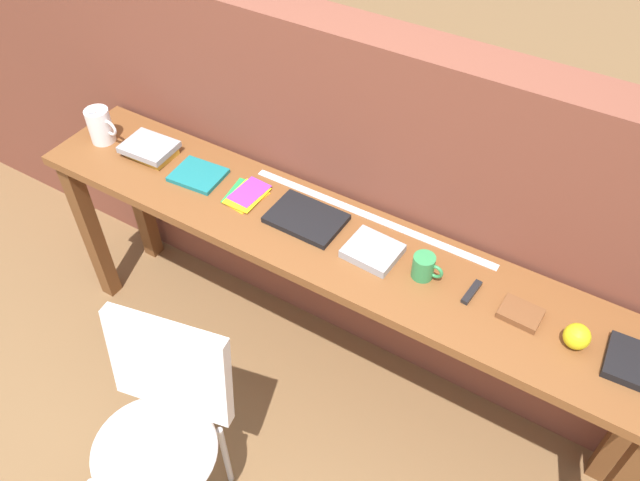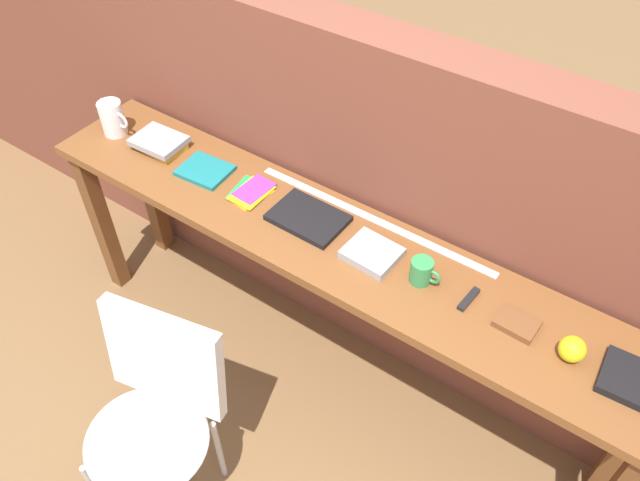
# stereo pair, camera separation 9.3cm
# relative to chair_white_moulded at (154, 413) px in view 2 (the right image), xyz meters

# --- Properties ---
(ground_plane) EXTENTS (40.00, 40.00, 0.00)m
(ground_plane) POSITION_rel_chair_white_moulded_xyz_m (0.21, 0.46, -0.53)
(ground_plane) COLOR brown
(brick_wall_back) EXTENTS (6.00, 0.20, 1.52)m
(brick_wall_back) POSITION_rel_chair_white_moulded_xyz_m (0.21, 1.10, 0.23)
(brick_wall_back) COLOR brown
(brick_wall_back) RESTS_ON ground
(sideboard) EXTENTS (2.50, 0.44, 0.88)m
(sideboard) POSITION_rel_chair_white_moulded_xyz_m (0.21, 0.76, 0.21)
(sideboard) COLOR brown
(sideboard) RESTS_ON ground
(chair_white_moulded) EXTENTS (0.53, 0.53, 0.89)m
(chair_white_moulded) POSITION_rel_chair_white_moulded_xyz_m (0.00, 0.00, 0.00)
(chair_white_moulded) COLOR white
(chair_white_moulded) RESTS_ON ground
(pitcher_white) EXTENTS (0.14, 0.10, 0.18)m
(pitcher_white) POSITION_rel_chair_white_moulded_xyz_m (-0.90, 0.76, 0.43)
(pitcher_white) COLOR white
(pitcher_white) RESTS_ON sideboard
(book_stack_leftmost) EXTENTS (0.22, 0.17, 0.05)m
(book_stack_leftmost) POSITION_rel_chair_white_moulded_xyz_m (-0.66, 0.79, 0.38)
(book_stack_leftmost) COLOR gold
(book_stack_leftmost) RESTS_ON sideboard
(magazine_cycling) EXTENTS (0.21, 0.18, 0.02)m
(magazine_cycling) POSITION_rel_chair_white_moulded_xyz_m (-0.41, 0.78, 0.36)
(magazine_cycling) COLOR #19757A
(magazine_cycling) RESTS_ON sideboard
(pamphlet_pile_colourful) EXTENTS (0.16, 0.19, 0.01)m
(pamphlet_pile_colourful) POSITION_rel_chair_white_moulded_xyz_m (-0.17, 0.79, 0.36)
(pamphlet_pile_colourful) COLOR orange
(pamphlet_pile_colourful) RESTS_ON sideboard
(book_open_centre) EXTENTS (0.28, 0.19, 0.02)m
(book_open_centre) POSITION_rel_chair_white_moulded_xyz_m (0.10, 0.79, 0.36)
(book_open_centre) COLOR black
(book_open_centre) RESTS_ON sideboard
(book_grey_hardcover) EXTENTS (0.19, 0.17, 0.03)m
(book_grey_hardcover) POSITION_rel_chair_white_moulded_xyz_m (0.39, 0.77, 0.37)
(book_grey_hardcover) COLOR #9E9EA3
(book_grey_hardcover) RESTS_ON sideboard
(mug) EXTENTS (0.11, 0.08, 0.09)m
(mug) POSITION_rel_chair_white_moulded_xyz_m (0.58, 0.77, 0.40)
(mug) COLOR #338C4C
(mug) RESTS_ON sideboard
(multitool_folded) EXTENTS (0.03, 0.11, 0.02)m
(multitool_folded) POSITION_rel_chair_white_moulded_xyz_m (0.75, 0.78, 0.36)
(multitool_folded) COLOR black
(multitool_folded) RESTS_ON sideboard
(leather_journal_brown) EXTENTS (0.13, 0.11, 0.02)m
(leather_journal_brown) POSITION_rel_chair_white_moulded_xyz_m (0.92, 0.77, 0.37)
(leather_journal_brown) COLOR brown
(leather_journal_brown) RESTS_ON sideboard
(sports_ball_small) EXTENTS (0.08, 0.08, 0.08)m
(sports_ball_small) POSITION_rel_chair_white_moulded_xyz_m (1.10, 0.75, 0.39)
(sports_ball_small) COLOR yellow
(sports_ball_small) RESTS_ON sideboard
(book_repair_rightmost) EXTENTS (0.20, 0.18, 0.03)m
(book_repair_rightmost) POSITION_rel_chair_white_moulded_xyz_m (1.29, 0.77, 0.37)
(book_repair_rightmost) COLOR black
(book_repair_rightmost) RESTS_ON sideboard
(ruler_metal_back_edge) EXTENTS (1.00, 0.03, 0.00)m
(ruler_metal_back_edge) POSITION_rel_chair_white_moulded_xyz_m (0.29, 0.93, 0.35)
(ruler_metal_back_edge) COLOR silver
(ruler_metal_back_edge) RESTS_ON sideboard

